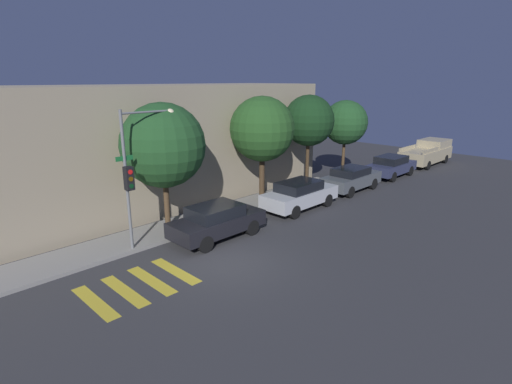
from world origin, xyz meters
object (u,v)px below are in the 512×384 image
tree_near_corner (163,146)px  tree_midblock (262,129)px  tree_far_end (309,121)px  sedan_tail_of_row (391,166)px  pickup_truck (427,152)px  sedan_near_corner (217,221)px  tree_behind_truck (345,123)px  traffic_light_pole (138,162)px  sedan_middle (300,194)px  sedan_far_end (351,178)px

tree_near_corner → tree_midblock: (6.13, 0.00, 0.17)m
tree_far_end → tree_midblock: bearing=180.0°
sedan_tail_of_row → pickup_truck: 6.17m
sedan_near_corner → tree_behind_truck: bearing=9.6°
tree_near_corner → tree_far_end: tree_far_end is taller
tree_far_end → tree_behind_truck: (4.04, 0.00, -0.41)m
pickup_truck → sedan_tail_of_row: bearing=-180.0°
tree_near_corner → tree_far_end: 10.18m
tree_midblock → tree_behind_truck: (8.09, -0.00, -0.25)m
traffic_light_pole → sedan_middle: size_ratio=1.25×
traffic_light_pole → tree_far_end: tree_far_end is taller
traffic_light_pole → tree_near_corner: bearing=28.8°
sedan_far_end → tree_midblock: (-5.56, 2.24, 3.29)m
sedan_tail_of_row → pickup_truck: pickup_truck is taller
tree_far_end → tree_behind_truck: size_ratio=1.09×
sedan_middle → tree_midblock: size_ratio=0.77×
traffic_light_pole → sedan_far_end: 13.80m
tree_behind_truck → sedan_far_end: bearing=-138.5°
sedan_far_end → tree_far_end: tree_far_end is taller
sedan_near_corner → sedan_tail_of_row: size_ratio=1.00×
sedan_far_end → traffic_light_pole: bearing=174.6°
sedan_near_corner → sedan_middle: 5.66m
sedan_near_corner → tree_near_corner: size_ratio=0.73×
traffic_light_pole → sedan_near_corner: traffic_light_pole is taller
sedan_tail_of_row → tree_far_end: tree_far_end is taller
pickup_truck → tree_near_corner: size_ratio=0.99×
sedan_far_end → tree_near_corner: (-11.69, 2.24, 3.12)m
traffic_light_pole → tree_behind_truck: size_ratio=1.05×
sedan_middle → pickup_truck: (16.39, 0.00, 0.15)m
traffic_light_pole → sedan_middle: bearing=-8.6°
sedan_far_end → sedan_tail_of_row: bearing=-0.0°
traffic_light_pole → tree_far_end: (11.94, 0.97, 0.64)m
tree_far_end → sedan_far_end: bearing=-55.9°
sedan_tail_of_row → tree_behind_truck: tree_behind_truck is taller
tree_far_end → tree_behind_truck: 4.06m
tree_midblock → tree_behind_truck: size_ratio=1.09×
sedan_middle → sedan_far_end: sedan_middle is taller
sedan_near_corner → tree_near_corner: 3.97m
sedan_tail_of_row → tree_far_end: (-6.73, 2.24, 3.45)m
pickup_truck → sedan_near_corner: bearing=-180.0°
sedan_near_corner → sedan_middle: sedan_middle is taller
sedan_middle → tree_near_corner: tree_near_corner is taller
sedan_middle → sedan_far_end: size_ratio=1.04×
pickup_truck → tree_far_end: 13.49m
pickup_truck → tree_near_corner: tree_near_corner is taller
sedan_near_corner → tree_midblock: 6.48m
sedan_near_corner → tree_behind_truck: 13.74m
traffic_light_pole → sedan_near_corner: 4.14m
sedan_near_corner → sedan_far_end: 10.68m
traffic_light_pole → pickup_truck: size_ratio=0.99×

